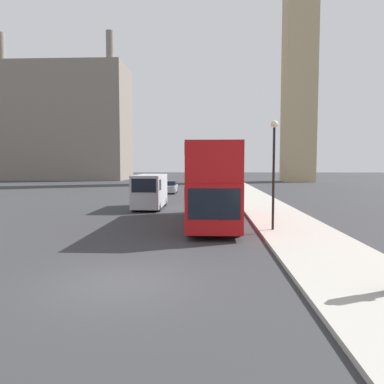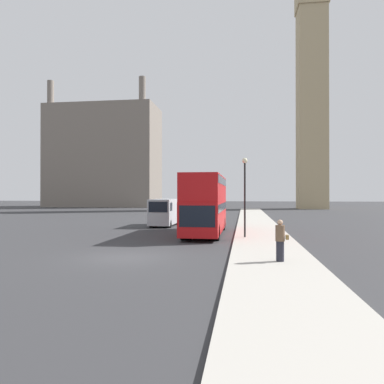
% 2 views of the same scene
% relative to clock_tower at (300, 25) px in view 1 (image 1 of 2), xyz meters
% --- Properties ---
extents(ground_plane, '(300.00, 300.00, 0.00)m').
position_rel_clock_tower_xyz_m(ground_plane, '(-19.90, -64.44, -30.00)').
color(ground_plane, '#333335').
extents(sidewalk_strip, '(3.85, 120.00, 0.15)m').
position_rel_clock_tower_xyz_m(sidewalk_strip, '(-12.98, -64.44, -29.93)').
color(sidewalk_strip, '#ADA89E').
rests_on(sidewalk_strip, ground_plane).
extents(clock_tower, '(6.31, 6.48, 58.54)m').
position_rel_clock_tower_xyz_m(clock_tower, '(0.00, 0.00, 0.00)').
color(clock_tower, tan).
rests_on(clock_tower, ground_plane).
extents(building_block_distant, '(26.61, 13.06, 30.30)m').
position_rel_clock_tower_xyz_m(building_block_distant, '(-48.87, 7.58, -17.53)').
color(building_block_distant, slate).
rests_on(building_block_distant, ground_plane).
extents(red_double_decker_bus, '(2.59, 10.53, 4.42)m').
position_rel_clock_tower_xyz_m(red_double_decker_bus, '(-17.13, -53.62, -27.55)').
color(red_double_decker_bus, '#B71114').
rests_on(red_double_decker_bus, ground_plane).
extents(white_van, '(2.05, 5.54, 2.58)m').
position_rel_clock_tower_xyz_m(white_van, '(-21.86, -46.56, -28.62)').
color(white_van, '#B2B7BC').
rests_on(white_van, ground_plane).
extents(street_lamp, '(0.36, 0.36, 5.35)m').
position_rel_clock_tower_xyz_m(street_lamp, '(-14.19, -56.31, -26.30)').
color(street_lamp, black).
rests_on(street_lamp, sidewalk_strip).
extents(parked_sedan, '(1.75, 4.20, 1.44)m').
position_rel_clock_tower_xyz_m(parked_sedan, '(-22.08, -31.10, -29.34)').
color(parked_sedan, '#99999E').
rests_on(parked_sedan, ground_plane).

